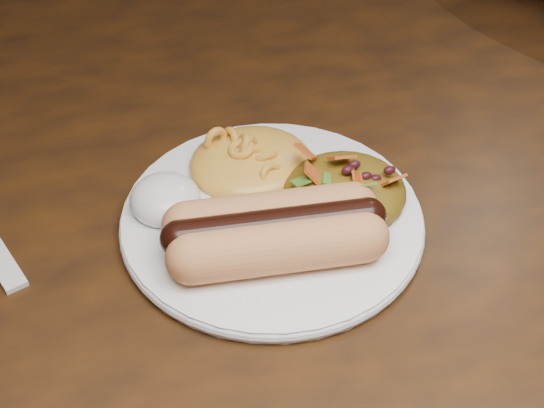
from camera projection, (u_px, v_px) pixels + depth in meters
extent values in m
cube|color=#42220A|center=(306.00, 161.00, 0.67)|extent=(1.60, 0.90, 0.04)
cylinder|color=white|center=(272.00, 220.00, 0.58)|extent=(0.25, 0.25, 0.01)
cylinder|color=#E7A058|center=(282.00, 249.00, 0.53)|extent=(0.11, 0.04, 0.03)
cylinder|color=#E7A058|center=(268.00, 215.00, 0.55)|extent=(0.11, 0.04, 0.03)
cylinder|color=black|center=(275.00, 227.00, 0.54)|extent=(0.13, 0.04, 0.03)
ellipsoid|color=yellow|center=(251.00, 149.00, 0.60)|extent=(0.11, 0.11, 0.03)
ellipsoid|color=white|center=(164.00, 192.00, 0.57)|extent=(0.06, 0.06, 0.03)
ellipsoid|color=#9D4013|center=(345.00, 187.00, 0.58)|extent=(0.09, 0.08, 0.03)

